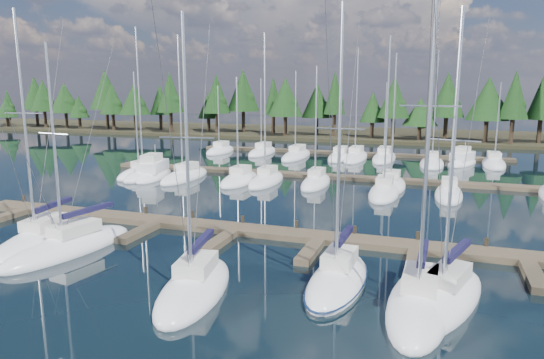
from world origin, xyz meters
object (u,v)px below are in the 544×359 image
at_px(main_dock, 233,231).
at_px(front_sailboat_1, 41,240).
at_px(front_sailboat_4, 338,280).
at_px(motor_yacht_right, 462,161).
at_px(front_sailboat_6, 446,299).
at_px(motor_yacht_left, 153,173).
at_px(front_sailboat_5, 419,304).
at_px(front_sailboat_3, 194,288).
at_px(front_sailboat_2, 70,247).

xyz_separation_m(main_dock, front_sailboat_1, (-10.78, -5.98, 0.09)).
height_order(front_sailboat_4, motor_yacht_right, front_sailboat_4).
bearing_deg(front_sailboat_6, main_dock, 153.12).
relative_size(motor_yacht_left, motor_yacht_right, 1.11).
bearing_deg(main_dock, front_sailboat_5, -32.19).
distance_m(front_sailboat_1, motor_yacht_right, 51.44).
distance_m(main_dock, motor_yacht_right, 41.18).
relative_size(front_sailboat_3, front_sailboat_5, 0.84).
xyz_separation_m(front_sailboat_2, front_sailboat_6, (21.71, -0.46, 0.02)).
distance_m(front_sailboat_4, front_sailboat_5, 4.30).
relative_size(main_dock, front_sailboat_4, 3.04).
relative_size(front_sailboat_3, motor_yacht_right, 1.70).
bearing_deg(motor_yacht_right, front_sailboat_5, -94.39).
relative_size(main_dock, front_sailboat_6, 3.16).
height_order(main_dock, motor_yacht_right, motor_yacht_right).
bearing_deg(front_sailboat_4, motor_yacht_right, 80.35).
bearing_deg(motor_yacht_left, front_sailboat_4, -42.19).
xyz_separation_m(front_sailboat_1, motor_yacht_right, (26.76, 43.94, 0.15)).
bearing_deg(front_sailboat_4, front_sailboat_6, -7.05).
relative_size(front_sailboat_3, front_sailboat_4, 0.96).
bearing_deg(front_sailboat_3, motor_yacht_right, 73.67).
relative_size(main_dock, front_sailboat_2, 3.34).
distance_m(front_sailboat_4, front_sailboat_6, 5.19).
relative_size(front_sailboat_2, motor_yacht_left, 1.45).
height_order(front_sailboat_3, front_sailboat_6, front_sailboat_6).
relative_size(front_sailboat_5, front_sailboat_6, 1.19).
height_order(front_sailboat_3, front_sailboat_4, front_sailboat_4).
bearing_deg(front_sailboat_5, front_sailboat_1, 175.42).
height_order(front_sailboat_2, motor_yacht_right, front_sailboat_2).
xyz_separation_m(front_sailboat_1, motor_yacht_left, (-6.30, 22.88, 0.19)).
xyz_separation_m(front_sailboat_4, front_sailboat_5, (4.00, -1.58, 0.02)).
xyz_separation_m(main_dock, front_sailboat_4, (8.46, -6.27, 0.09)).
xyz_separation_m(main_dock, front_sailboat_3, (2.07, -9.52, 0.09)).
xyz_separation_m(motor_yacht_left, motor_yacht_right, (33.06, 21.06, -0.04)).
relative_size(front_sailboat_1, motor_yacht_left, 1.67).
height_order(main_dock, front_sailboat_4, front_sailboat_4).
xyz_separation_m(front_sailboat_4, motor_yacht_right, (7.52, 44.22, 0.14)).
height_order(main_dock, front_sailboat_3, front_sailboat_3).
xyz_separation_m(front_sailboat_6, motor_yacht_left, (-30.70, 23.79, 0.18)).
relative_size(main_dock, motor_yacht_right, 5.37).
bearing_deg(front_sailboat_5, motor_yacht_left, 140.06).
bearing_deg(front_sailboat_2, front_sailboat_3, -16.81).
xyz_separation_m(front_sailboat_1, front_sailboat_4, (19.24, -0.28, 0.01)).
bearing_deg(front_sailboat_5, front_sailboat_3, -170.86).
distance_m(motor_yacht_left, motor_yacht_right, 39.20).
bearing_deg(motor_yacht_right, front_sailboat_2, -118.46).
bearing_deg(front_sailboat_3, front_sailboat_5, 9.14).
xyz_separation_m(front_sailboat_3, front_sailboat_4, (6.39, 3.25, 0.01)).
relative_size(front_sailboat_3, front_sailboat_6, 1.00).
height_order(front_sailboat_1, front_sailboat_2, front_sailboat_1).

